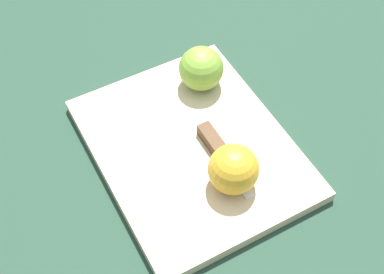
% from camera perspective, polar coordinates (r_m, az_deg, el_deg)
% --- Properties ---
extents(ground_plane, '(4.00, 4.00, 0.00)m').
position_cam_1_polar(ground_plane, '(0.85, 0.00, -1.65)').
color(ground_plane, '#1E3828').
extents(cutting_board, '(0.38, 0.32, 0.02)m').
position_cam_1_polar(cutting_board, '(0.84, 0.00, -1.24)').
color(cutting_board, '#D1B789').
rests_on(cutting_board, ground_plane).
extents(apple_half_left, '(0.07, 0.07, 0.07)m').
position_cam_1_polar(apple_half_left, '(0.89, 0.99, 7.29)').
color(apple_half_left, olive).
rests_on(apple_half_left, cutting_board).
extents(apple_half_right, '(0.07, 0.07, 0.07)m').
position_cam_1_polar(apple_half_right, '(0.76, 4.46, -3.45)').
color(apple_half_right, gold).
rests_on(apple_half_right, cutting_board).
extents(knife, '(0.14, 0.03, 0.02)m').
position_cam_1_polar(knife, '(0.82, 2.48, -0.83)').
color(knife, silver).
rests_on(knife, cutting_board).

